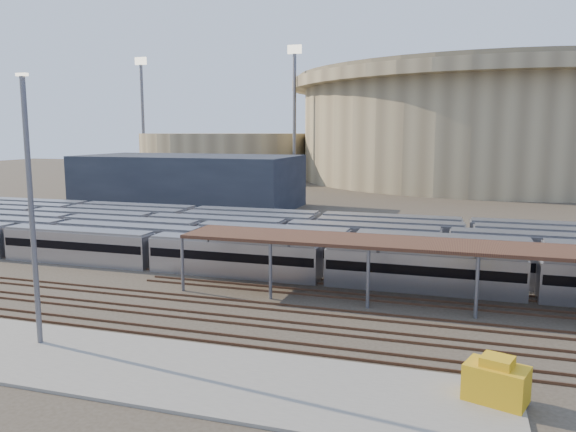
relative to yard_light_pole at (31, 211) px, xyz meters
The scene contains 13 objects.
ground 19.90m from the yard_light_pole, 51.03° to the left, with size 420.00×420.00×0.00m, color #383026.
apron 11.13m from the yard_light_pole, 12.48° to the right, with size 50.00×9.00×0.20m, color gray.
subway_trains 35.31m from the yard_light_pole, 68.79° to the left, with size 123.46×23.90×3.60m.
inspection_shed 37.73m from the yard_light_pole, 28.12° to the left, with size 60.30×6.00×5.30m.
empty_tracks 16.81m from the yard_light_pole, 38.09° to the left, with size 170.00×9.62×0.18m.
stadium 157.99m from the yard_light_pole, 76.80° to the left, with size 124.00×124.00×32.50m.
secondary_arena 151.79m from the yard_light_pole, 108.82° to the left, with size 56.00×56.00×14.00m, color #988B67.
service_building 72.85m from the yard_light_pole, 109.23° to the left, with size 42.00×20.00×10.00m, color #1E232D.
floodlight_0 125.61m from the yard_light_pole, 98.71° to the left, with size 4.00×1.00×38.40m.
floodlight_1 153.17m from the yard_light_pole, 118.95° to the left, with size 4.00×1.00×38.40m.
floodlight_3 174.03m from the yard_light_pole, 89.65° to the left, with size 4.00×1.00×38.40m.
yard_light_pole is the anchor object (origin of this frame).
yellow_equipment 30.66m from the yard_light_pole, ahead, with size 3.18×1.99×1.99m, color #C79712.
Camera 1 is at (16.33, -43.81, 14.58)m, focal length 35.00 mm.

